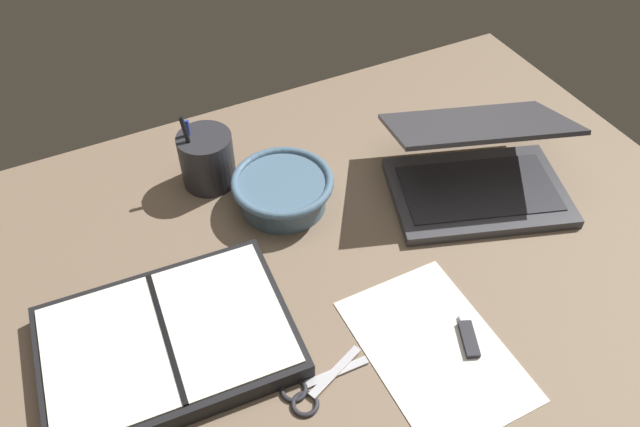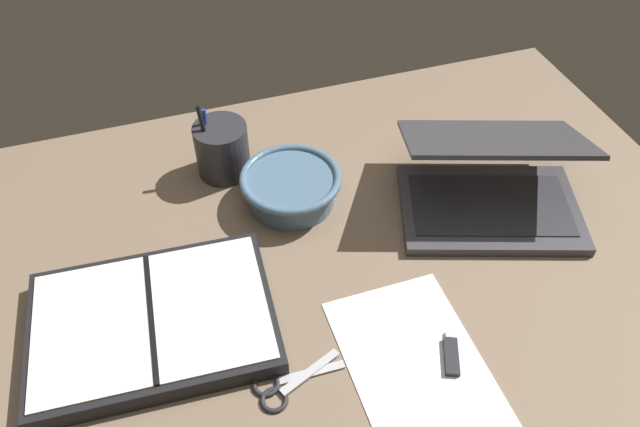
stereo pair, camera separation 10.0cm
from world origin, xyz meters
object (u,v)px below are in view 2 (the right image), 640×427
at_px(planner, 153,322).
at_px(scissors, 280,387).
at_px(bowl, 291,187).
at_px(pen_cup, 222,149).
at_px(laptop, 491,184).

bearing_deg(planner, scissors, -41.66).
xyz_separation_m(bowl, pen_cup, (-0.10, 0.12, 0.02)).
distance_m(bowl, scissors, 0.37).
distance_m(laptop, pen_cup, 0.48).
relative_size(bowl, planner, 0.49).
bearing_deg(laptop, bowl, 179.19).
height_order(bowl, scissors, bowl).
bearing_deg(planner, laptop, 11.43).
xyz_separation_m(laptop, planner, (-0.60, -0.08, -0.03)).
bearing_deg(scissors, laptop, 17.36).
height_order(bowl, planner, bowl).
bearing_deg(pen_cup, planner, -118.78).
bearing_deg(scissors, bowl, 60.92).
xyz_separation_m(bowl, planner, (-0.27, -0.20, -0.02)).
distance_m(pen_cup, scissors, 0.47).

